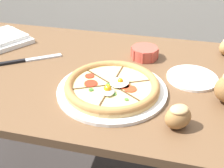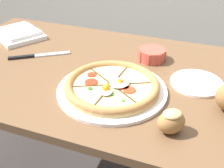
{
  "view_description": "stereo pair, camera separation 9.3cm",
  "coord_description": "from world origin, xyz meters",
  "px_view_note": "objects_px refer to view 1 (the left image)",
  "views": [
    {
      "loc": [
        0.28,
        -0.89,
        1.29
      ],
      "look_at": [
        0.09,
        -0.12,
        0.79
      ],
      "focal_mm": 45.0,
      "sensor_mm": 36.0,
      "label": 1
    },
    {
      "loc": [
        0.37,
        -0.86,
        1.29
      ],
      "look_at": [
        0.09,
        -0.12,
        0.79
      ],
      "focal_mm": 45.0,
      "sensor_mm": 36.0,
      "label": 2
    }
  ],
  "objects_px": {
    "ramekin_bowl": "(145,52)",
    "napkin_folded": "(4,38)",
    "pizza": "(112,87)",
    "dining_table": "(98,95)",
    "knife_main": "(30,60)",
    "bread_piece_far": "(178,116)",
    "side_saucer": "(192,78)"
  },
  "relations": [
    {
      "from": "ramekin_bowl",
      "to": "napkin_folded",
      "type": "xyz_separation_m",
      "value": [
        -0.65,
        0.01,
        -0.01
      ]
    },
    {
      "from": "pizza",
      "to": "napkin_folded",
      "type": "height_order",
      "value": "pizza"
    },
    {
      "from": "dining_table",
      "to": "knife_main",
      "type": "relative_size",
      "value": 6.31
    },
    {
      "from": "dining_table",
      "to": "knife_main",
      "type": "xyz_separation_m",
      "value": [
        -0.29,
        0.02,
        0.11
      ]
    },
    {
      "from": "pizza",
      "to": "knife_main",
      "type": "height_order",
      "value": "pizza"
    },
    {
      "from": "dining_table",
      "to": "ramekin_bowl",
      "type": "xyz_separation_m",
      "value": [
        0.16,
        0.15,
        0.13
      ]
    },
    {
      "from": "knife_main",
      "to": "pizza",
      "type": "bearing_deg",
      "value": -54.34
    },
    {
      "from": "dining_table",
      "to": "ramekin_bowl",
      "type": "relative_size",
      "value": 12.08
    },
    {
      "from": "bread_piece_far",
      "to": "knife_main",
      "type": "xyz_separation_m",
      "value": [
        -0.6,
        0.27,
        -0.03
      ]
    },
    {
      "from": "napkin_folded",
      "to": "knife_main",
      "type": "distance_m",
      "value": 0.25
    },
    {
      "from": "ramekin_bowl",
      "to": "napkin_folded",
      "type": "distance_m",
      "value": 0.65
    },
    {
      "from": "napkin_folded",
      "to": "knife_main",
      "type": "bearing_deg",
      "value": -35.52
    },
    {
      "from": "pizza",
      "to": "napkin_folded",
      "type": "xyz_separation_m",
      "value": [
        -0.58,
        0.29,
        -0.0
      ]
    },
    {
      "from": "knife_main",
      "to": "side_saucer",
      "type": "height_order",
      "value": "same"
    },
    {
      "from": "ramekin_bowl",
      "to": "bread_piece_far",
      "type": "height_order",
      "value": "bread_piece_far"
    },
    {
      "from": "napkin_folded",
      "to": "knife_main",
      "type": "xyz_separation_m",
      "value": [
        0.2,
        -0.15,
        -0.01
      ]
    },
    {
      "from": "ramekin_bowl",
      "to": "napkin_folded",
      "type": "relative_size",
      "value": 0.39
    },
    {
      "from": "bread_piece_far",
      "to": "side_saucer",
      "type": "bearing_deg",
      "value": 81.63
    },
    {
      "from": "pizza",
      "to": "bread_piece_far",
      "type": "xyz_separation_m",
      "value": [
        0.22,
        -0.13,
        0.02
      ]
    },
    {
      "from": "dining_table",
      "to": "bread_piece_far",
      "type": "xyz_separation_m",
      "value": [
        0.31,
        -0.25,
        0.15
      ]
    },
    {
      "from": "bread_piece_far",
      "to": "ramekin_bowl",
      "type": "bearing_deg",
      "value": 110.49
    },
    {
      "from": "dining_table",
      "to": "ramekin_bowl",
      "type": "bearing_deg",
      "value": 43.92
    },
    {
      "from": "ramekin_bowl",
      "to": "knife_main",
      "type": "distance_m",
      "value": 0.47
    },
    {
      "from": "side_saucer",
      "to": "knife_main",
      "type": "bearing_deg",
      "value": -179.09
    },
    {
      "from": "napkin_folded",
      "to": "knife_main",
      "type": "height_order",
      "value": "napkin_folded"
    },
    {
      "from": "knife_main",
      "to": "side_saucer",
      "type": "distance_m",
      "value": 0.64
    },
    {
      "from": "pizza",
      "to": "bread_piece_far",
      "type": "bearing_deg",
      "value": -30.55
    },
    {
      "from": "pizza",
      "to": "dining_table",
      "type": "bearing_deg",
      "value": 126.32
    },
    {
      "from": "ramekin_bowl",
      "to": "knife_main",
      "type": "bearing_deg",
      "value": -163.19
    },
    {
      "from": "knife_main",
      "to": "napkin_folded",
      "type": "bearing_deg",
      "value": 110.29
    },
    {
      "from": "dining_table",
      "to": "pizza",
      "type": "xyz_separation_m",
      "value": [
        0.09,
        -0.12,
        0.13
      ]
    },
    {
      "from": "dining_table",
      "to": "pizza",
      "type": "relative_size",
      "value": 3.73
    }
  ]
}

